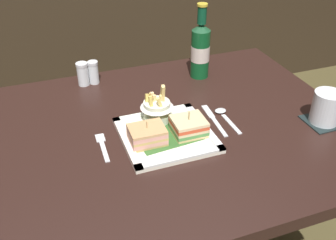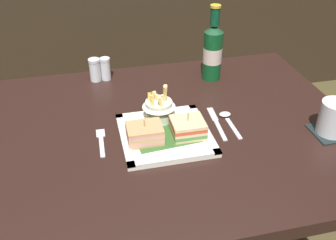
# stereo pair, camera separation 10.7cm
# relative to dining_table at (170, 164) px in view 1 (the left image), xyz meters

# --- Properties ---
(dining_table) EXTENTS (1.07, 0.84, 0.77)m
(dining_table) POSITION_rel_dining_table_xyz_m (0.00, 0.00, 0.00)
(dining_table) COLOR black
(dining_table) RESTS_ON ground_plane
(square_plate) EXTENTS (0.24, 0.24, 0.02)m
(square_plate) POSITION_rel_dining_table_xyz_m (-0.03, -0.04, 0.14)
(square_plate) COLOR white
(square_plate) RESTS_ON dining_table
(sandwich_half_left) EXTENTS (0.10, 0.08, 0.07)m
(sandwich_half_left) POSITION_rel_dining_table_xyz_m (-0.09, -0.06, 0.17)
(sandwich_half_left) COLOR tan
(sandwich_half_left) RESTS_ON square_plate
(sandwich_half_right) EXTENTS (0.09, 0.08, 0.07)m
(sandwich_half_right) POSITION_rel_dining_table_xyz_m (0.03, -0.06, 0.17)
(sandwich_half_right) COLOR #E2B77D
(sandwich_half_right) RESTS_ON square_plate
(fries_cup) EXTENTS (0.10, 0.10, 0.11)m
(fries_cup) POSITION_rel_dining_table_xyz_m (-0.03, 0.03, 0.19)
(fries_cup) COLOR silver
(fries_cup) RESTS_ON square_plate
(beer_bottle) EXTENTS (0.06, 0.06, 0.26)m
(beer_bottle) POSITION_rel_dining_table_xyz_m (0.21, 0.27, 0.24)
(beer_bottle) COLOR #0F4C23
(beer_bottle) RESTS_ON dining_table
(drink_coaster) EXTENTS (0.10, 0.10, 0.00)m
(drink_coaster) POSITION_rel_dining_table_xyz_m (0.43, -0.13, 0.14)
(drink_coaster) COLOR black
(drink_coaster) RESTS_ON dining_table
(water_glass) EXTENTS (0.08, 0.08, 0.09)m
(water_glass) POSITION_rel_dining_table_xyz_m (0.43, -0.13, 0.18)
(water_glass) COLOR silver
(water_glass) RESTS_ON dining_table
(fork) EXTENTS (0.03, 0.13, 0.00)m
(fork) POSITION_rel_dining_table_xyz_m (-0.20, -0.02, 0.14)
(fork) COLOR silver
(fork) RESTS_ON dining_table
(knife) EXTENTS (0.03, 0.17, 0.00)m
(knife) POSITION_rel_dining_table_xyz_m (0.13, -0.01, 0.14)
(knife) COLOR silver
(knife) RESTS_ON dining_table
(spoon) EXTENTS (0.04, 0.14, 0.01)m
(spoon) POSITION_rel_dining_table_xyz_m (0.17, 0.00, 0.14)
(spoon) COLOR silver
(spoon) RESTS_ON dining_table
(salt_shaker) EXTENTS (0.04, 0.04, 0.08)m
(salt_shaker) POSITION_rel_dining_table_xyz_m (-0.19, 0.34, 0.17)
(salt_shaker) COLOR silver
(salt_shaker) RESTS_ON dining_table
(pepper_shaker) EXTENTS (0.04, 0.04, 0.08)m
(pepper_shaker) POSITION_rel_dining_table_xyz_m (-0.15, 0.34, 0.17)
(pepper_shaker) COLOR silver
(pepper_shaker) RESTS_ON dining_table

